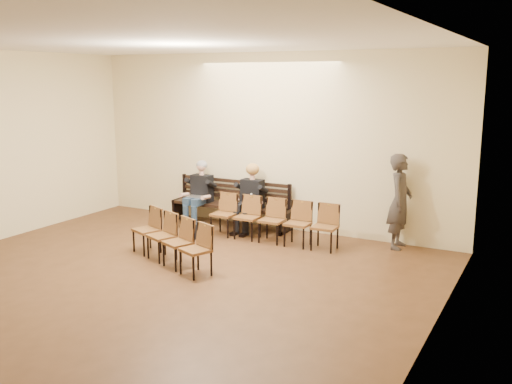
{
  "coord_description": "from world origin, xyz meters",
  "views": [
    {
      "loc": [
        5.16,
        -5.15,
        3.01
      ],
      "look_at": [
        0.24,
        4.05,
        0.91
      ],
      "focal_mm": 40.0,
      "sensor_mm": 36.0,
      "label": 1
    }
  ],
  "objects_px": {
    "chair_row_front": "(272,221)",
    "bag": "(194,230)",
    "seated_woman": "(250,200)",
    "water_bottle": "(251,206)",
    "chair_row_back": "(170,240)",
    "laptop": "(195,198)",
    "bench": "(229,215)",
    "seated_man": "(199,193)",
    "passerby": "(400,194)"
  },
  "relations": [
    {
      "from": "bag",
      "to": "water_bottle",
      "type": "bearing_deg",
      "value": 39.98
    },
    {
      "from": "water_bottle",
      "to": "chair_row_back",
      "type": "xyz_separation_m",
      "value": [
        -0.34,
        -2.17,
        -0.17
      ]
    },
    {
      "from": "bench",
      "to": "chair_row_back",
      "type": "distance_m",
      "value": 2.57
    },
    {
      "from": "water_bottle",
      "to": "passerby",
      "type": "height_order",
      "value": "passerby"
    },
    {
      "from": "laptop",
      "to": "passerby",
      "type": "xyz_separation_m",
      "value": [
        4.14,
        0.35,
        0.41
      ]
    },
    {
      "from": "seated_man",
      "to": "seated_woman",
      "type": "distance_m",
      "value": 1.2
    },
    {
      "from": "bench",
      "to": "laptop",
      "type": "height_order",
      "value": "laptop"
    },
    {
      "from": "seated_woman",
      "to": "water_bottle",
      "type": "distance_m",
      "value": 0.31
    },
    {
      "from": "passerby",
      "to": "water_bottle",
      "type": "bearing_deg",
      "value": 96.65
    },
    {
      "from": "chair_row_back",
      "to": "laptop",
      "type": "bearing_deg",
      "value": 136.66
    },
    {
      "from": "chair_row_front",
      "to": "bag",
      "type": "bearing_deg",
      "value": -163.68
    },
    {
      "from": "water_bottle",
      "to": "laptop",
      "type": "bearing_deg",
      "value": 175.03
    },
    {
      "from": "seated_man",
      "to": "water_bottle",
      "type": "bearing_deg",
      "value": -10.44
    },
    {
      "from": "laptop",
      "to": "seated_woman",
      "type": "bearing_deg",
      "value": -6.12
    },
    {
      "from": "bench",
      "to": "chair_row_back",
      "type": "relative_size",
      "value": 1.34
    },
    {
      "from": "passerby",
      "to": "chair_row_back",
      "type": "height_order",
      "value": "passerby"
    },
    {
      "from": "bench",
      "to": "seated_woman",
      "type": "distance_m",
      "value": 0.69
    },
    {
      "from": "seated_woman",
      "to": "passerby",
      "type": "bearing_deg",
      "value": 4.31
    },
    {
      "from": "bag",
      "to": "passerby",
      "type": "bearing_deg",
      "value": 18.28
    },
    {
      "from": "water_bottle",
      "to": "bag",
      "type": "relative_size",
      "value": 0.58
    },
    {
      "from": "bag",
      "to": "chair_row_front",
      "type": "bearing_deg",
      "value": 16.98
    },
    {
      "from": "bench",
      "to": "seated_man",
      "type": "xyz_separation_m",
      "value": [
        -0.65,
        -0.12,
        0.42
      ]
    },
    {
      "from": "seated_man",
      "to": "laptop",
      "type": "xyz_separation_m",
      "value": [
        -0.02,
        -0.13,
        -0.07
      ]
    },
    {
      "from": "seated_woman",
      "to": "bag",
      "type": "relative_size",
      "value": 3.16
    },
    {
      "from": "passerby",
      "to": "chair_row_front",
      "type": "xyz_separation_m",
      "value": [
        -2.16,
        -0.75,
        -0.57
      ]
    },
    {
      "from": "bench",
      "to": "chair_row_front",
      "type": "xyz_separation_m",
      "value": [
        1.3,
        -0.65,
        0.18
      ]
    },
    {
      "from": "seated_woman",
      "to": "laptop",
      "type": "height_order",
      "value": "seated_woman"
    },
    {
      "from": "chair_row_front",
      "to": "laptop",
      "type": "bearing_deg",
      "value": 167.93
    },
    {
      "from": "bag",
      "to": "seated_man",
      "type": "bearing_deg",
      "value": 117.7
    },
    {
      "from": "laptop",
      "to": "bag",
      "type": "height_order",
      "value": "laptop"
    },
    {
      "from": "laptop",
      "to": "passerby",
      "type": "distance_m",
      "value": 4.17
    },
    {
      "from": "passerby",
      "to": "seated_woman",
      "type": "bearing_deg",
      "value": 91.22
    },
    {
      "from": "passerby",
      "to": "bag",
      "type": "bearing_deg",
      "value": 105.19
    },
    {
      "from": "bag",
      "to": "chair_row_front",
      "type": "xyz_separation_m",
      "value": [
        1.44,
        0.44,
        0.26
      ]
    },
    {
      "from": "seated_man",
      "to": "passerby",
      "type": "bearing_deg",
      "value": 3.06
    },
    {
      "from": "bench",
      "to": "passerby",
      "type": "bearing_deg",
      "value": 1.65
    },
    {
      "from": "bag",
      "to": "passerby",
      "type": "xyz_separation_m",
      "value": [
        3.61,
        1.19,
        0.83
      ]
    },
    {
      "from": "chair_row_front",
      "to": "chair_row_back",
      "type": "bearing_deg",
      "value": -116.92
    },
    {
      "from": "laptop",
      "to": "water_bottle",
      "type": "distance_m",
      "value": 1.39
    },
    {
      "from": "seated_man",
      "to": "laptop",
      "type": "distance_m",
      "value": 0.15
    },
    {
      "from": "bench",
      "to": "bag",
      "type": "bearing_deg",
      "value": -97.32
    },
    {
      "from": "seated_man",
      "to": "chair_row_back",
      "type": "relative_size",
      "value": 0.66
    },
    {
      "from": "water_bottle",
      "to": "bag",
      "type": "distance_m",
      "value": 1.2
    },
    {
      "from": "bag",
      "to": "seated_woman",
      "type": "bearing_deg",
      "value": 54.63
    },
    {
      "from": "water_bottle",
      "to": "bag",
      "type": "xyz_separation_m",
      "value": [
        -0.86,
        -0.72,
        -0.42
      ]
    },
    {
      "from": "bench",
      "to": "chair_row_front",
      "type": "bearing_deg",
      "value": -26.48
    },
    {
      "from": "seated_man",
      "to": "bag",
      "type": "xyz_separation_m",
      "value": [
        0.51,
        -0.97,
        -0.5
      ]
    },
    {
      "from": "chair_row_back",
      "to": "passerby",
      "type": "bearing_deg",
      "value": 62.6
    },
    {
      "from": "bag",
      "to": "chair_row_back",
      "type": "height_order",
      "value": "chair_row_back"
    },
    {
      "from": "laptop",
      "to": "bench",
      "type": "bearing_deg",
      "value": 8.27
    }
  ]
}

